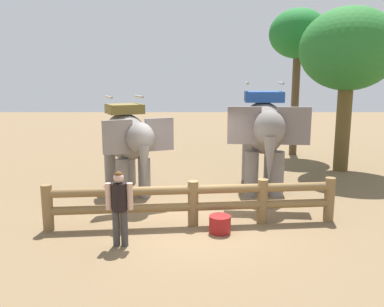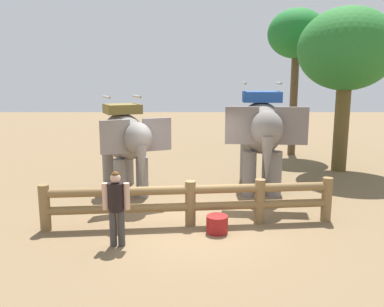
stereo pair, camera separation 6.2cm
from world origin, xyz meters
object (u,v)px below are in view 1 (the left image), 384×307
at_px(tree_far_left, 347,51).
at_px(elephant_near_left, 126,140).
at_px(tree_back_center, 297,36).
at_px(log_fence, 192,200).
at_px(feed_bucket, 219,224).
at_px(tourist_woman_in_black, 118,203).
at_px(elephant_center, 262,131).

bearing_deg(tree_far_left, elephant_near_left, -158.02).
bearing_deg(tree_back_center, tree_far_left, -72.10).
bearing_deg(log_fence, tree_back_center, 62.99).
height_order(tree_back_center, feed_bucket, tree_back_center).
distance_m(log_fence, tree_far_left, 8.58).
xyz_separation_m(elephant_near_left, tourist_woman_in_black, (0.42, -3.78, -0.70)).
distance_m(elephant_center, tree_back_center, 6.95).
bearing_deg(elephant_center, tree_far_left, 38.21).
bearing_deg(feed_bucket, log_fence, 142.72).
height_order(tree_far_left, feed_bucket, tree_far_left).
relative_size(elephant_center, tourist_woman_in_black, 2.43).
height_order(tourist_woman_in_black, tree_back_center, tree_back_center).
xyz_separation_m(elephant_center, feed_bucket, (-1.49, -3.41, -1.62)).
distance_m(elephant_near_left, tourist_woman_in_black, 3.87).
bearing_deg(elephant_near_left, tourist_woman_in_black, -83.72).
height_order(log_fence, tourist_woman_in_black, tourist_woman_in_black).
bearing_deg(tourist_woman_in_black, feed_bucket, 18.73).
distance_m(tree_back_center, feed_bucket, 11.00).
height_order(elephant_center, feed_bucket, elephant_center).
height_order(tourist_woman_in_black, feed_bucket, tourist_woman_in_black).
distance_m(tourist_woman_in_black, tree_back_center, 12.16).
distance_m(elephant_center, feed_bucket, 4.06).
bearing_deg(elephant_center, tourist_woman_in_black, -130.85).
relative_size(tourist_woman_in_black, feed_bucket, 3.25).
xyz_separation_m(elephant_center, tourist_woman_in_black, (-3.55, -4.11, -0.91)).
bearing_deg(log_fence, tourist_woman_in_black, -142.12).
xyz_separation_m(log_fence, feed_bucket, (0.59, -0.45, -0.41)).
bearing_deg(feed_bucket, tourist_woman_in_black, -161.27).
distance_m(tourist_woman_in_black, tree_far_left, 10.19).
height_order(tourist_woman_in_black, tree_far_left, tree_far_left).
bearing_deg(tree_far_left, elephant_center, -141.79).
xyz_separation_m(elephant_near_left, tree_far_left, (7.30, 2.95, 2.65)).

